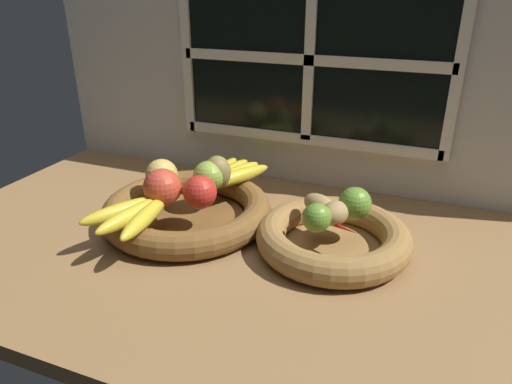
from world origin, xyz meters
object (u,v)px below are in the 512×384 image
fruit_bowl_right (333,238)px  apple_red_front (162,187)px  fruit_bowl_left (187,211)px  lime_near (317,218)px  apple_red_right (200,192)px  apple_green_back (209,176)px  apple_golden_left (162,175)px  banana_bunch_front (135,213)px  chili_pepper (331,223)px  banana_bunch_back (227,174)px  potato_oblong (320,205)px  pear_brown (217,172)px  potato_large (335,213)px  lime_far (355,203)px

fruit_bowl_right → apple_red_front: 35.36cm
fruit_bowl_left → lime_near: 30.05cm
apple_red_right → apple_green_back: (-2.14, 8.03, -0.03)cm
apple_red_front → apple_golden_left: (-4.25, 6.50, -0.37)cm
apple_red_front → banana_bunch_front: apple_red_front is taller
chili_pepper → banana_bunch_back: bearing=175.2°
potato_oblong → apple_red_right: bearing=-166.4°
chili_pepper → lime_near: bearing=-112.0°
banana_bunch_front → pear_brown: bearing=68.4°
apple_green_back → chili_pepper: bearing=-13.1°
fruit_bowl_right → pear_brown: 29.50cm
apple_green_back → apple_red_right: bearing=-75.1°
apple_green_back → potato_oblong: size_ratio=0.81×
banana_bunch_back → potato_oblong: (24.28, -9.28, 0.47)cm
banana_bunch_front → potato_large: bearing=19.5°
apple_red_right → pear_brown: 10.11cm
fruit_bowl_left → pear_brown: size_ratio=4.84×
banana_bunch_front → banana_bunch_back: bearing=72.3°
pear_brown → chili_pepper: 28.91cm
fruit_bowl_right → banana_bunch_back: bearing=156.6°
lime_far → chili_pepper: lime_far is taller
apple_red_right → potato_oblong: (23.29, 5.64, -1.37)cm
potato_large → apple_green_back: bearing=170.0°
banana_bunch_back → lime_far: size_ratio=2.99×
potato_large → chili_pepper: size_ratio=0.50×
fruit_bowl_left → apple_red_front: bearing=-119.1°
banana_bunch_front → potato_oblong: size_ratio=2.30×
apple_green_back → potato_large: size_ratio=1.12×
apple_red_front → lime_near: bearing=1.6°
chili_pepper → apple_red_right: bearing=-155.5°
apple_golden_left → apple_green_back: 10.22cm
banana_bunch_back → potato_large: (27.78, -12.01, 0.71)cm
banana_bunch_back → apple_green_back: bearing=-99.5°
potato_oblong → chili_pepper: (3.13, -4.24, -1.16)cm
apple_red_front → pear_brown: bearing=60.9°
lime_far → banana_bunch_back: bearing=165.0°
lime_near → chili_pepper: bearing=46.5°
pear_brown → chili_pepper: size_ratio=0.62×
lime_far → banana_bunch_front: bearing=-157.0°
lime_near → chili_pepper: (2.14, 2.26, -1.81)cm
apple_golden_left → chili_pepper: apple_golden_left is taller
pear_brown → potato_oblong: bearing=-10.3°
pear_brown → lime_far: size_ratio=1.18×
lime_near → fruit_bowl_left: bearing=172.7°
fruit_bowl_right → pear_brown: bearing=165.6°
apple_golden_left → banana_bunch_front: size_ratio=0.37×
apple_red_front → apple_green_back: 11.19cm
banana_bunch_front → lime_far: size_ratio=3.03×
apple_green_back → pear_brown: 2.34cm
fruit_bowl_left → potato_large: (31.77, 0.00, 5.33)cm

